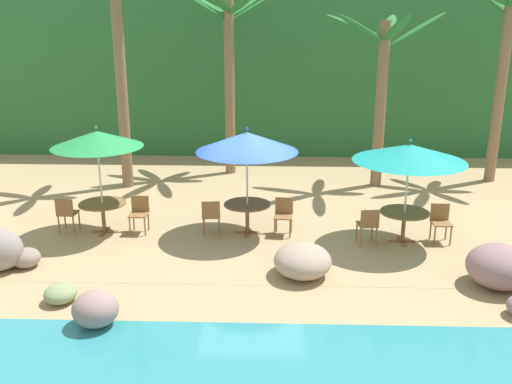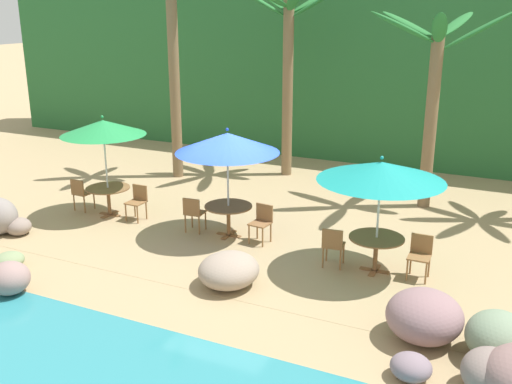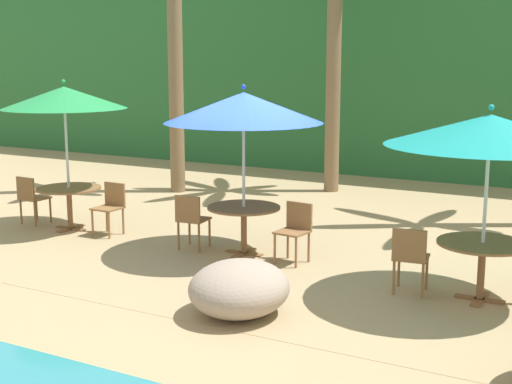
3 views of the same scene
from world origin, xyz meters
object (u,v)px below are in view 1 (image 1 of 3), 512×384
object	(u,v)px
dining_table_green	(103,208)
chair_green_seaward	(139,211)
chair_green_inland	(67,212)
palm_tree_second	(228,46)
dining_table_blue	(247,209)
umbrella_blue	(247,142)
chair_teal_inland	(368,224)
umbrella_green	(97,139)
palm_tree_nearest	(119,51)
chair_blue_seaward	(284,213)
palm_tree_third	(382,72)
chair_teal_seaward	(441,220)
umbrella_teal	(409,153)
palm_tree_fourth	(505,47)
dining_table_teal	(404,217)
chair_blue_inland	(211,215)

from	to	relation	value
dining_table_green	chair_green_seaward	distance (m)	0.86
chair_green_inland	palm_tree_second	size ratio (longest dim) A/B	0.15
chair_green_inland	dining_table_blue	distance (m)	4.27
chair_green_seaward	umbrella_blue	world-z (taller)	umbrella_blue
dining_table_blue	chair_teal_inland	bearing A→B (deg)	-13.11
umbrella_green	palm_tree_nearest	xyz separation A→B (m)	(-0.39, 3.82, 1.71)
chair_green_seaward	chair_teal_inland	xyz separation A→B (m)	(5.30, -0.65, 0.00)
chair_teal_inland	chair_blue_seaward	bearing A→B (deg)	161.31
palm_tree_third	chair_teal_seaward	bearing A→B (deg)	-80.63
chair_blue_seaward	palm_tree_third	xyz separation A→B (m)	(2.83, 4.13, 2.89)
umbrella_teal	palm_tree_fourth	distance (m)	6.72
dining_table_green	palm_tree_fourth	distance (m)	12.27
palm_tree_third	dining_table_teal	bearing A→B (deg)	-91.40
palm_tree_nearest	chair_blue_seaward	bearing A→B (deg)	-38.94
palm_tree_fourth	umbrella_green	bearing A→B (deg)	-155.83
chair_blue_inland	umbrella_blue	bearing A→B (deg)	11.32
dining_table_teal	chair_teal_inland	xyz separation A→B (m)	(-0.83, -0.20, -0.10)
dining_table_blue	palm_tree_nearest	xyz separation A→B (m)	(-3.80, 3.76, 3.36)
chair_blue_seaward	umbrella_teal	distance (m)	3.17
chair_green_inland	palm_tree_nearest	world-z (taller)	palm_tree_nearest
chair_green_seaward	chair_blue_seaward	bearing A→B (deg)	-0.25
chair_green_inland	umbrella_blue	world-z (taller)	umbrella_blue
chair_green_inland	chair_blue_inland	distance (m)	3.43
umbrella_blue	palm_tree_second	size ratio (longest dim) A/B	0.44
umbrella_teal	palm_tree_second	world-z (taller)	palm_tree_second
dining_table_teal	palm_tree_nearest	distance (m)	9.13
chair_blue_inland	dining_table_teal	size ratio (longest dim) A/B	0.79
dining_table_green	umbrella_green	bearing A→B (deg)	90.00
chair_green_seaward	palm_tree_second	world-z (taller)	palm_tree_second
chair_green_seaward	chair_blue_seaward	xyz separation A→B (m)	(3.42, -0.02, 0.00)
umbrella_green	palm_tree_nearest	size ratio (longest dim) A/B	0.42
chair_green_seaward	dining_table_blue	bearing A→B (deg)	-0.32
chair_teal_seaward	palm_tree_third	size ratio (longest dim) A/B	0.17
chair_teal_seaward	palm_tree_second	bearing A→B (deg)	132.23
palm_tree_nearest	dining_table_teal	bearing A→B (deg)	-29.69
dining_table_teal	chair_teal_inland	bearing A→B (deg)	-166.74
umbrella_green	dining_table_green	world-z (taller)	umbrella_green
umbrella_teal	chair_green_seaward	bearing A→B (deg)	175.75
chair_blue_seaward	palm_tree_third	size ratio (longest dim) A/B	0.17
chair_blue_inland	dining_table_green	bearing A→B (deg)	177.58
dining_table_teal	palm_tree_fourth	xyz separation A→B (m)	(3.76, 5.21, 3.45)
chair_green_seaward	umbrella_teal	distance (m)	6.35
dining_table_green	umbrella_teal	world-z (taller)	umbrella_teal
umbrella_green	chair_teal_inland	size ratio (longest dim) A/B	2.96
dining_table_green	palm_tree_second	xyz separation A→B (m)	(2.59, 5.50, 3.41)
umbrella_green	chair_teal_inland	distance (m)	6.42
chair_blue_seaward	chair_blue_inland	bearing A→B (deg)	-174.37
umbrella_teal	palm_tree_nearest	xyz separation A→B (m)	(-7.37, 4.20, 1.88)
chair_green_seaward	chair_blue_seaward	world-z (taller)	same
chair_green_seaward	palm_tree_third	world-z (taller)	palm_tree_third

